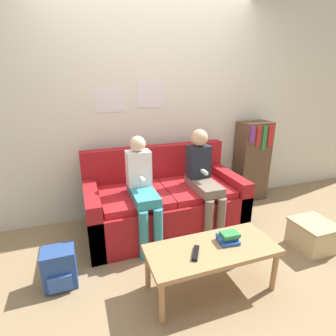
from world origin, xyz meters
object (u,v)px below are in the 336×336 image
Objects in this scene: couch at (164,203)px; backpack at (60,268)px; coffee_table at (212,253)px; storage_box at (313,235)px; person_left at (142,187)px; bookshelf at (252,161)px; tv_remote at (196,253)px; person_right at (203,176)px.

backpack is (-1.09, -0.59, -0.13)m from couch.
storage_box is (1.22, 0.14, -0.20)m from coffee_table.
person_left is 2.88× the size of storage_box.
couch reaches higher than backpack.
couch is 1.66× the size of coffee_table.
backpack is at bearing 158.74° from coffee_table.
coffee_table is (0.04, -1.03, 0.05)m from couch.
backpack is at bearing -154.48° from person_left.
bookshelf is at bearing 17.60° from person_left.
couch is 4.47× the size of storage_box.
person_left reaches higher than couch.
couch is at bearing 92.46° from coffee_table.
couch is at bearing -166.77° from bookshelf.
tv_remote is (-0.11, -1.06, 0.10)m from couch.
tv_remote is at bearing -95.91° from couch.
couch is at bearing 144.86° from storage_box.
storage_box is at bearing -95.81° from bookshelf.
person_right is at bearing 0.67° from person_left.
couch is 1.52× the size of person_right.
tv_remote is (0.18, -0.86, -0.21)m from person_left.
backpack is at bearing -174.47° from tv_remote.
person_right is at bearing 91.77° from tv_remote.
backpack is (-0.98, 0.47, -0.23)m from tv_remote.
coffee_table is 2.69× the size of storage_box.
person_right is at bearing -27.71° from couch.
person_right is (0.38, -0.20, 0.34)m from couch.
bookshelf is (1.39, 0.33, 0.25)m from couch.
couch is 1.25m from backpack.
tv_remote is at bearing -25.70° from backpack.
coffee_table is 0.91× the size of person_right.
backpack is at bearing -151.67° from couch.
person_left is at bearing -179.33° from person_right.
storage_box is at bearing 6.61° from coffee_table.
person_right is at bearing 68.17° from coffee_table.
bookshelf reaches higher than couch.
person_left is 0.67m from person_right.
tv_remote is 0.44× the size of storage_box.
person_left is 0.90m from tv_remote.
bookshelf reaches higher than coffee_table.
couch is 1.56× the size of bookshelf.
tv_remote is (-0.15, -0.03, 0.06)m from coffee_table.
couch is at bearing 35.33° from person_left.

